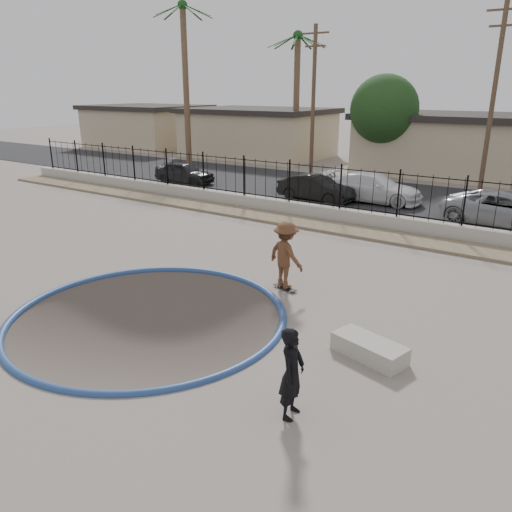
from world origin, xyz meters
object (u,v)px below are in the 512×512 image
at_px(car_d, 508,210).
at_px(videographer, 292,373).
at_px(skateboard, 285,288).
at_px(skater, 286,258).
at_px(concrete_ledge, 369,349).
at_px(car_c, 373,188).
at_px(car_a, 184,173).
at_px(car_b, 316,188).

bearing_deg(car_d, videographer, -179.65).
bearing_deg(skateboard, skater, -165.29).
bearing_deg(skater, concrete_ledge, 163.19).
bearing_deg(car_c, concrete_ledge, -161.58).
bearing_deg(car_d, car_a, 94.28).
height_order(skater, concrete_ledge, skater).
height_order(skater, car_a, skater).
bearing_deg(concrete_ledge, car_d, 86.93).
bearing_deg(car_b, skater, -152.83).
relative_size(car_b, car_d, 0.77).
relative_size(videographer, car_d, 0.33).
relative_size(videographer, car_c, 0.35).
height_order(car_b, car_d, car_d).
height_order(videographer, concrete_ledge, videographer).
bearing_deg(car_c, car_b, 117.11).
xyz_separation_m(car_a, car_d, (17.69, 0.00, 0.07)).
xyz_separation_m(car_c, car_d, (6.38, -1.42, -0.00)).
xyz_separation_m(skateboard, concrete_ledge, (3.45, -2.26, 0.14)).
height_order(concrete_ledge, car_a, car_a).
distance_m(videographer, car_d, 15.89).
bearing_deg(car_a, videographer, -136.92).
distance_m(car_a, car_b, 8.85).
height_order(car_c, car_d, car_c).
bearing_deg(videographer, skater, 22.81).
height_order(concrete_ledge, car_c, car_c).
distance_m(car_b, car_d, 8.84).
relative_size(skateboard, concrete_ledge, 0.51).
bearing_deg(skateboard, car_c, 114.97).
bearing_deg(car_c, skater, -172.59).
bearing_deg(car_c, videographer, -165.81).
relative_size(car_b, car_c, 0.80).
distance_m(skater, videographer, 5.82).
distance_m(skateboard, car_c, 12.55).
height_order(skater, car_c, skater).
bearing_deg(skater, car_c, -63.32).
bearing_deg(car_b, skateboard, -152.83).
bearing_deg(concrete_ledge, car_b, 121.70).
bearing_deg(car_d, car_c, 81.77).
distance_m(skater, car_b, 11.88).
height_order(skater, car_d, skater).
xyz_separation_m(car_a, car_c, (11.30, 1.42, 0.07)).
xyz_separation_m(skateboard, car_a, (-13.53, 10.91, 0.62)).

